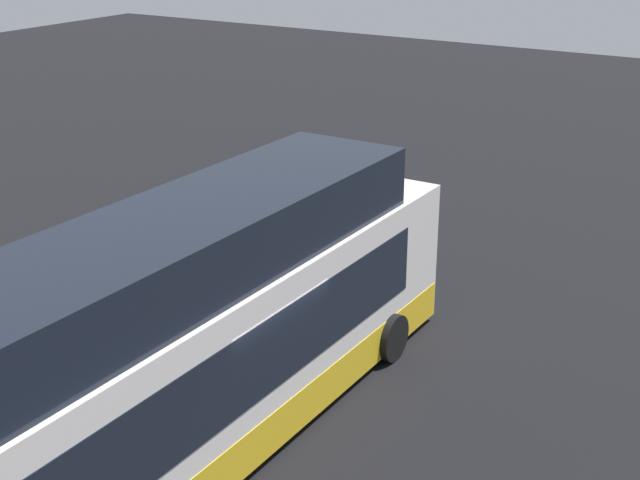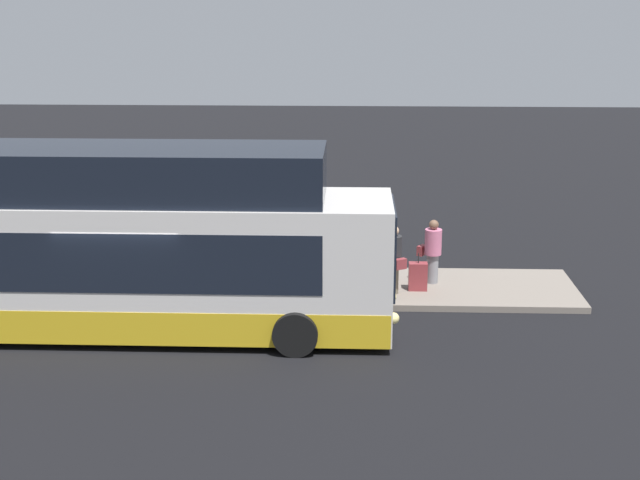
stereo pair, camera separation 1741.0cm
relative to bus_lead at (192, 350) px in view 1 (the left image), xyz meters
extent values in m
plane|color=black|center=(0.70, -0.20, -1.75)|extent=(80.00, 80.00, 0.00)
cube|color=slate|center=(0.70, 2.85, -1.67)|extent=(20.00, 2.88, 0.15)
cube|color=silver|center=(0.12, 0.00, -0.21)|extent=(12.00, 2.43, 2.75)
cube|color=gold|center=(0.12, 0.00, -1.24)|extent=(11.94, 2.45, 0.70)
cube|color=black|center=(-0.18, 0.00, 0.12)|extent=(9.84, 2.46, 1.21)
cube|color=black|center=(6.14, 0.00, 0.18)|extent=(0.06, 2.13, 1.76)
sphere|color=#F9E58C|center=(6.16, 0.67, -1.14)|extent=(0.24, 0.24, 0.24)
sphere|color=#F9E58C|center=(6.16, -0.67, -1.14)|extent=(0.24, 0.24, 0.24)
cylinder|color=black|center=(4.20, 1.21, -1.29)|extent=(0.91, 0.30, 0.91)
cylinder|color=black|center=(4.20, -1.21, -1.29)|extent=(0.91, 0.30, 0.91)
cube|color=black|center=(-0.36, 0.00, 1.69)|extent=(10.20, 2.23, 1.04)
cylinder|color=#6B604C|center=(6.27, 2.26, -1.22)|extent=(0.37, 0.37, 0.75)
cylinder|color=#262628|center=(6.27, 2.26, -0.53)|extent=(0.53, 0.53, 0.65)
sphere|color=tan|center=(6.27, 2.26, -0.08)|extent=(0.24, 0.24, 0.24)
cube|color=maroon|center=(6.42, 2.01, -0.80)|extent=(0.31, 0.27, 0.24)
cylinder|color=gray|center=(7.26, 3.10, -1.24)|extent=(0.40, 0.40, 0.72)
cylinder|color=#CC6B8C|center=(7.26, 3.10, -0.57)|extent=(0.57, 0.57, 0.62)
sphere|color=brown|center=(7.26, 3.10, -0.14)|extent=(0.23, 0.23, 0.23)
cube|color=maroon|center=(7.01, 3.27, -0.83)|extent=(0.27, 0.31, 0.24)
cube|color=maroon|center=(6.87, 2.52, -1.26)|extent=(0.44, 0.26, 0.67)
cylinder|color=black|center=(6.87, 2.52, -0.81)|extent=(0.02, 0.02, 0.24)
cylinder|color=#4C4C51|center=(0.27, 1.93, -0.36)|extent=(0.10, 0.10, 2.48)
cube|color=#E5C64C|center=(0.27, 1.93, 0.64)|extent=(0.04, 0.70, 0.39)
cylinder|color=#2D4C33|center=(3.04, 3.55, -1.27)|extent=(0.44, 0.44, 0.65)
camera|label=1|loc=(-9.06, -7.93, 6.39)|focal=50.00mm
camera|label=2|loc=(5.33, -17.66, 5.20)|focal=50.00mm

